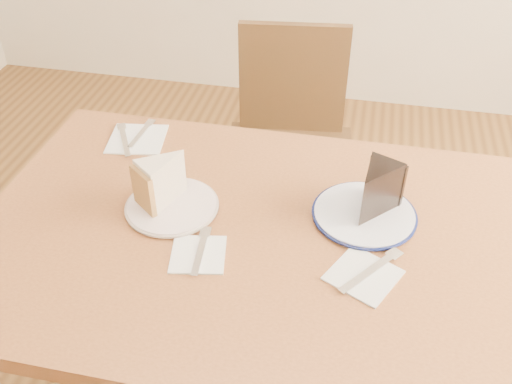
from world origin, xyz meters
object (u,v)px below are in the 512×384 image
object	(u,v)px
table	(256,264)
plate_navy	(364,214)
plate_cream	(172,206)
chair_far	(289,148)
carrot_cake	(166,181)
chocolate_cake	(374,194)

from	to	relation	value
table	plate_navy	bearing A→B (deg)	23.64
table	plate_cream	distance (m)	0.23
plate_cream	plate_navy	distance (m)	0.42
table	plate_navy	size ratio (longest dim) A/B	5.52
chair_far	plate_cream	bearing A→B (deg)	70.20
chair_far	plate_navy	world-z (taller)	chair_far
table	carrot_cake	size ratio (longest dim) A/B	11.46
chair_far	plate_cream	size ratio (longest dim) A/B	4.37
table	chocolate_cake	distance (m)	0.30
chocolate_cake	table	bearing A→B (deg)	47.23
chair_far	plate_cream	world-z (taller)	chair_far
plate_cream	chocolate_cake	xyz separation A→B (m)	(0.43, 0.06, 0.06)
carrot_cake	chocolate_cake	distance (m)	0.45
table	carrot_cake	distance (m)	0.27
table	chair_far	bearing A→B (deg)	92.99
chair_far	plate_cream	distance (m)	0.76
chair_far	chocolate_cake	distance (m)	0.76
plate_cream	carrot_cake	bearing A→B (deg)	130.06
plate_navy	carrot_cake	size ratio (longest dim) A/B	2.08
carrot_cake	chocolate_cake	bearing A→B (deg)	44.23
table	plate_navy	world-z (taller)	plate_navy
table	chair_far	distance (m)	0.74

